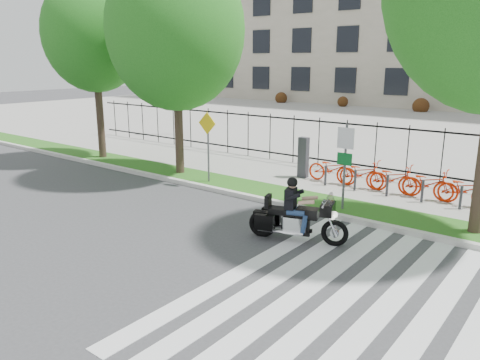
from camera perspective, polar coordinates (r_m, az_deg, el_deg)
The scene contains 14 objects.
ground at distance 11.74m, azimuth -7.48°, elevation -7.66°, with size 120.00×120.00×0.00m, color #3A3A3D.
curb at distance 14.69m, azimuth 3.95°, elevation -2.68°, with size 60.00×0.20×0.15m, color beige.
grass_verge at distance 15.38m, azimuth 5.73°, elevation -1.94°, with size 60.00×1.50×0.15m, color #1F5515.
sidewalk at distance 17.47m, azimuth 10.13°, elevation -0.10°, with size 60.00×3.50×0.15m, color #9A9890.
plaza at distance 33.77m, azimuth 24.39°, elevation 5.76°, with size 80.00×34.00×0.10m, color #9A9890.
crosswalk_stripes at distance 9.24m, azimuth 14.82°, elevation -14.40°, with size 5.70×8.00×0.01m, color silver, non-canonical shape.
iron_fence at distance 18.78m, azimuth 12.80°, elevation 4.13°, with size 30.00×0.06×2.00m, color black, non-canonical shape.
lamp_post_left at distance 27.88m, azimuth -7.55°, elevation 11.87°, with size 1.06×0.70×4.25m.
street_tree_0 at distance 21.65m, azimuth -17.38°, elevation 16.65°, with size 4.30×4.30×7.80m.
street_tree_1 at distance 17.88m, azimuth -7.85°, elevation 17.64°, with size 5.06×5.06×8.20m.
bike_share_station at distance 15.93m, azimuth 19.79°, elevation -0.05°, with size 7.80×0.86×1.50m.
sign_pole_regulatory at distance 13.67m, azimuth 12.68°, elevation 2.89°, with size 0.50×0.09×2.50m.
sign_pole_warning at distance 16.55m, azimuth -3.95°, elevation 5.19°, with size 0.78×0.09×2.49m.
motorcycle_rider at distance 11.66m, azimuth 6.96°, elevation -4.37°, with size 2.46×1.16×1.96m.
Camera 1 is at (7.83, -7.56, 4.39)m, focal length 35.00 mm.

